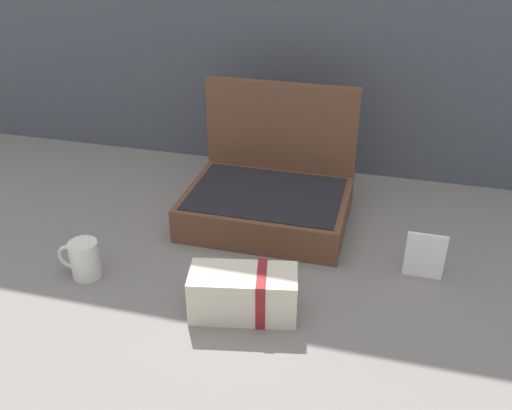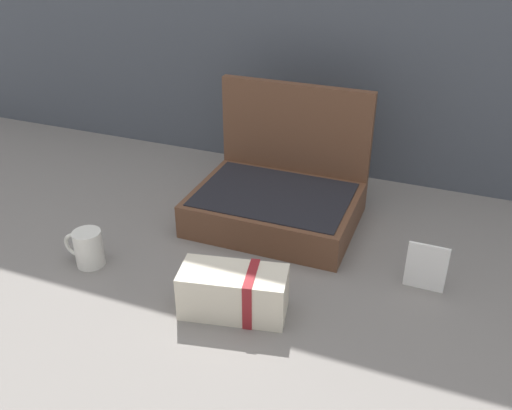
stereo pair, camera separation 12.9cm
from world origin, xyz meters
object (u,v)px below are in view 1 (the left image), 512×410
(cream_toiletry_bag, at_px, (245,293))
(coffee_mug, at_px, (84,259))
(info_card_left, at_px, (425,256))
(open_suitcase, at_px, (269,193))

(cream_toiletry_bag, bearing_deg, coffee_mug, 175.18)
(coffee_mug, xyz_separation_m, info_card_left, (0.77, 0.20, 0.01))
(coffee_mug, bearing_deg, open_suitcase, 46.44)
(cream_toiletry_bag, bearing_deg, info_card_left, 32.05)
(cream_toiletry_bag, xyz_separation_m, coffee_mug, (-0.40, 0.03, -0.01))
(cream_toiletry_bag, height_order, coffee_mug, cream_toiletry_bag)
(open_suitcase, xyz_separation_m, cream_toiletry_bag, (0.04, -0.41, -0.02))
(cream_toiletry_bag, distance_m, info_card_left, 0.44)
(coffee_mug, distance_m, info_card_left, 0.80)
(cream_toiletry_bag, xyz_separation_m, info_card_left, (0.37, 0.23, 0.01))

